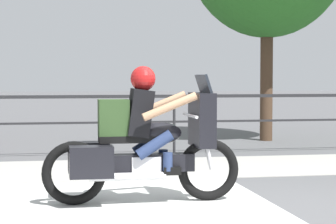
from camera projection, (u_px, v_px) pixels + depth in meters
name	position (u px, v px, depth m)	size (l,w,h in m)	color
ground_plane	(262.00, 209.00, 7.19)	(120.00, 120.00, 0.00)	#565659
sidewalk_band	(195.00, 167.00, 10.53)	(44.00, 2.40, 0.01)	#A8A59E
crosswalk_band	(128.00, 218.00, 6.72)	(3.46, 6.00, 0.01)	silver
fence_railing	(174.00, 107.00, 12.20)	(36.00, 0.05, 1.13)	#232326
motorcycle	(143.00, 142.00, 7.52)	(2.29, 0.76, 1.58)	black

